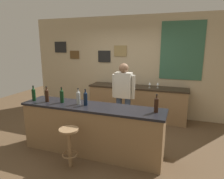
% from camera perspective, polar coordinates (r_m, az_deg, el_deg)
% --- Properties ---
extents(ground_plane, '(10.00, 10.00, 0.00)m').
position_cam_1_polar(ground_plane, '(4.35, -3.31, -14.80)').
color(ground_plane, brown).
extents(back_wall, '(6.00, 0.09, 2.80)m').
position_cam_1_polar(back_wall, '(5.79, 4.72, 6.87)').
color(back_wall, tan).
rests_on(back_wall, ground_plane).
extents(bar_counter, '(2.69, 0.60, 0.92)m').
position_cam_1_polar(bar_counter, '(3.82, -5.79, -11.23)').
color(bar_counter, olive).
rests_on(bar_counter, ground_plane).
extents(side_counter, '(2.67, 0.56, 0.90)m').
position_cam_1_polar(side_counter, '(5.53, 7.19, -3.69)').
color(side_counter, olive).
rests_on(side_counter, ground_plane).
extents(bartender, '(0.52, 0.21, 1.62)m').
position_cam_1_polar(bartender, '(4.42, 3.28, -1.32)').
color(bartender, '#384766').
rests_on(bartender, ground_plane).
extents(bar_stool, '(0.32, 0.32, 0.68)m').
position_cam_1_polar(bar_stool, '(3.44, -12.16, -14.30)').
color(bar_stool, olive).
rests_on(bar_stool, ground_plane).
extents(wine_bottle_a, '(0.07, 0.07, 0.31)m').
position_cam_1_polar(wine_bottle_a, '(4.23, -21.56, -1.20)').
color(wine_bottle_a, black).
rests_on(wine_bottle_a, bar_counter).
extents(wine_bottle_b, '(0.07, 0.07, 0.31)m').
position_cam_1_polar(wine_bottle_b, '(4.05, -18.21, -1.50)').
color(wine_bottle_b, black).
rests_on(wine_bottle_b, bar_counter).
extents(wine_bottle_c, '(0.07, 0.07, 0.31)m').
position_cam_1_polar(wine_bottle_c, '(3.92, -14.21, -1.73)').
color(wine_bottle_c, black).
rests_on(wine_bottle_c, bar_counter).
extents(wine_bottle_d, '(0.07, 0.07, 0.31)m').
position_cam_1_polar(wine_bottle_d, '(3.74, -9.65, -2.19)').
color(wine_bottle_d, '#999E99').
rests_on(wine_bottle_d, bar_counter).
extents(wine_bottle_e, '(0.07, 0.07, 0.31)m').
position_cam_1_polar(wine_bottle_e, '(3.66, -7.62, -2.47)').
color(wine_bottle_e, black).
rests_on(wine_bottle_e, bar_counter).
extents(wine_bottle_f, '(0.07, 0.07, 0.31)m').
position_cam_1_polar(wine_bottle_f, '(3.34, 12.60, -4.18)').
color(wine_bottle_f, black).
rests_on(wine_bottle_f, bar_counter).
extents(wine_glass_a, '(0.07, 0.07, 0.16)m').
position_cam_1_polar(wine_glass_a, '(5.29, 10.75, 1.66)').
color(wine_glass_a, silver).
rests_on(wine_glass_a, side_counter).
extents(wine_glass_b, '(0.07, 0.07, 0.16)m').
position_cam_1_polar(wine_glass_b, '(5.31, 13.01, 1.60)').
color(wine_glass_b, silver).
rests_on(wine_glass_b, side_counter).
extents(coffee_mug, '(0.12, 0.08, 0.09)m').
position_cam_1_polar(coffee_mug, '(5.45, 4.77, 1.50)').
color(coffee_mug, '#338C4C').
rests_on(coffee_mug, side_counter).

